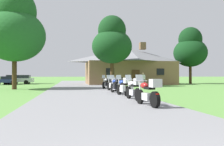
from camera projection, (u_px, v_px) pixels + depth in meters
The scene contains 15 objects.
ground_plane at pixel (85, 91), 21.25m from camera, with size 500.00×500.00×0.00m, color #56893D.
asphalt_driveway at pixel (86, 92), 19.28m from camera, with size 6.40×80.00×0.06m, color slate.
motorcycle_red_nearest_to_camera at pixel (149, 93), 9.99m from camera, with size 0.74×2.08×1.30m.
motorcycle_white_second_in_row at pixel (134, 89), 12.49m from camera, with size 0.67×2.08×1.30m.
motorcycle_blue_third_in_row at pixel (124, 87), 15.07m from camera, with size 0.91×2.08×1.30m.
motorcycle_blue_fourth_in_row at pixel (117, 86), 17.27m from camera, with size 0.90×2.08×1.30m.
motorcycle_black_fifth_in_row at pixel (113, 84), 19.80m from camera, with size 0.93×2.07×1.30m.
motorcycle_white_farthest_in_row at pixel (107, 83), 22.54m from camera, with size 1.00×2.06×1.30m.
stone_lodge at pixel (128, 65), 37.53m from camera, with size 13.43×9.13×6.48m.
bystander_white_shirt_near_lodge at pixel (143, 79), 28.80m from camera, with size 0.44×0.40×1.67m.
tree_right_of_lodge at pixel (190, 49), 39.09m from camera, with size 5.31×5.31×9.10m.
tree_by_lodge_front at pixel (112, 42), 29.68m from camera, with size 4.89×4.89×8.65m.
tree_left_near at pixel (15, 28), 23.30m from camera, with size 5.84×5.84×9.65m.
parked_silver_suv_far_left at pixel (18, 79), 36.53m from camera, with size 4.61×1.94×1.40m.
parked_navy_sedan_far_left at pixel (8, 80), 35.66m from camera, with size 2.05×4.27×1.20m.
Camera 1 is at (-1.20, -1.36, 1.32)m, focal length 39.08 mm.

